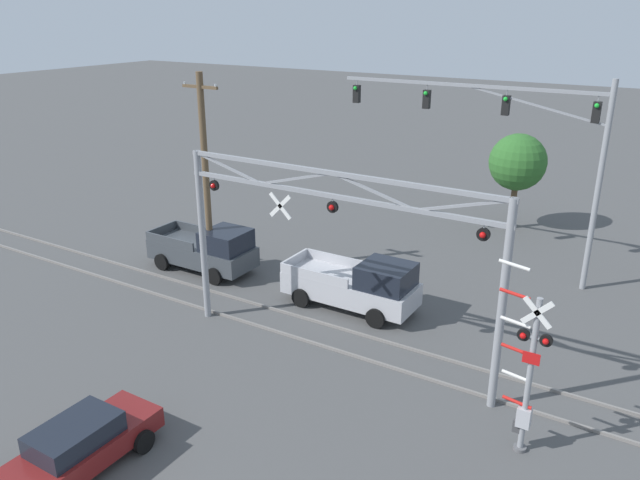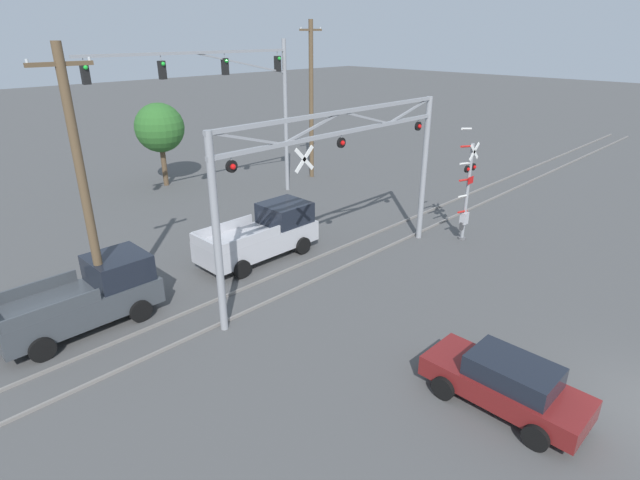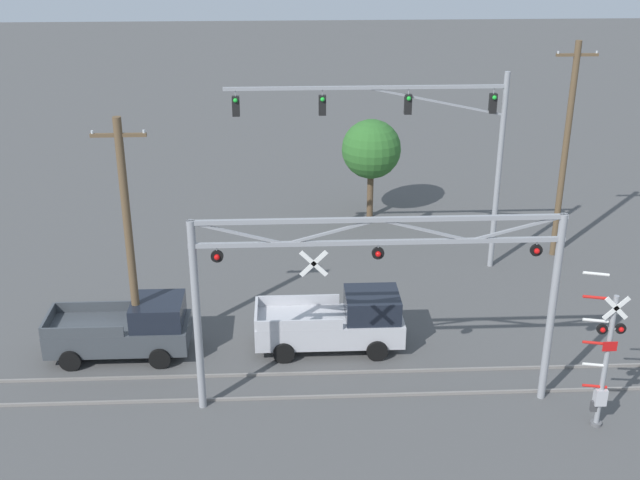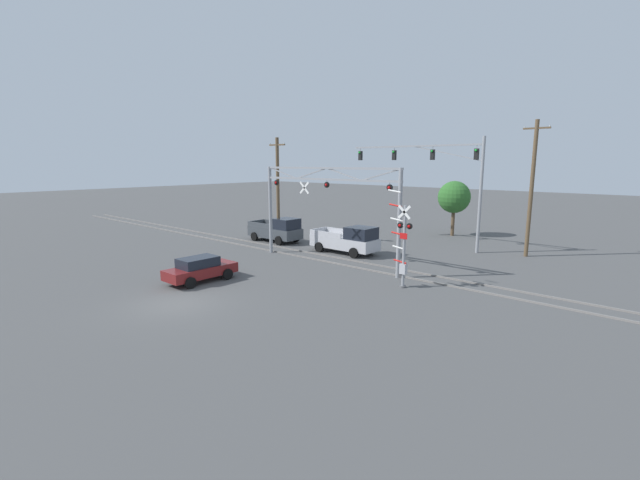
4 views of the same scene
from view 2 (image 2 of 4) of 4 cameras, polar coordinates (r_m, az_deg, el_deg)
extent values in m
cube|color=gray|center=(20.36, 1.61, -3.60)|extent=(80.00, 0.08, 0.10)
cube|color=gray|center=(21.27, -1.20, -2.39)|extent=(80.00, 0.08, 0.10)
cylinder|color=gray|center=(15.56, -11.71, 0.28)|extent=(0.25, 0.25, 6.52)
cylinder|color=gray|center=(23.24, 11.79, 7.75)|extent=(0.25, 0.25, 6.52)
cube|color=gray|center=(18.37, 2.46, 12.15)|extent=(11.41, 0.14, 0.14)
cube|color=gray|center=(18.25, 2.50, 14.42)|extent=(11.41, 0.14, 0.14)
cube|color=gray|center=(15.52, -8.22, 11.37)|extent=(2.81, 0.08, 0.81)
cube|color=gray|center=(17.32, -0.71, 12.76)|extent=(2.81, 0.08, 0.81)
cube|color=gray|center=(19.35, 5.36, 13.72)|extent=(2.81, 0.08, 0.81)
cube|color=gray|center=(21.55, 10.27, 14.38)|extent=(2.81, 0.08, 0.81)
cylinder|color=black|center=(15.30, -10.07, 8.29)|extent=(0.38, 0.10, 0.38)
sphere|color=red|center=(15.24, -9.92, 8.25)|extent=(0.18, 0.18, 0.18)
cylinder|color=gray|center=(15.24, -10.14, 9.16)|extent=(0.04, 0.04, 0.10)
cylinder|color=black|center=(18.44, 2.44, 11.05)|extent=(0.38, 0.10, 0.38)
sphere|color=red|center=(18.39, 2.61, 11.02)|extent=(0.18, 0.18, 0.18)
cylinder|color=gray|center=(18.39, 2.46, 11.78)|extent=(0.04, 0.04, 0.10)
cylinder|color=black|center=(22.21, 11.15, 12.65)|extent=(0.38, 0.10, 0.38)
sphere|color=red|center=(22.17, 11.31, 12.62)|extent=(0.18, 0.18, 0.18)
cylinder|color=gray|center=(22.17, 11.20, 13.26)|extent=(0.04, 0.04, 0.10)
cube|color=white|center=(17.07, -1.81, 9.21)|extent=(0.88, 0.03, 0.88)
cube|color=white|center=(17.07, -1.81, 9.21)|extent=(0.88, 0.03, 0.88)
cylinder|color=black|center=(17.05, -1.75, 9.20)|extent=(0.04, 0.04, 0.02)
cylinder|color=gray|center=(23.80, 16.47, 5.17)|extent=(0.16, 0.16, 4.54)
cylinder|color=#59595B|center=(24.53, 15.90, 0.22)|extent=(0.35, 0.35, 0.10)
cube|color=white|center=(23.28, 17.23, 9.62)|extent=(0.78, 0.03, 0.78)
cube|color=white|center=(23.28, 17.23, 9.62)|extent=(0.78, 0.03, 0.78)
cylinder|color=black|center=(23.27, 17.28, 9.60)|extent=(0.04, 0.04, 0.02)
cylinder|color=black|center=(23.25, 16.44, 7.78)|extent=(0.32, 0.09, 0.32)
sphere|color=red|center=(23.23, 16.57, 7.75)|extent=(0.16, 0.16, 0.16)
cylinder|color=black|center=(23.74, 17.11, 8.00)|extent=(0.32, 0.09, 0.32)
sphere|color=red|center=(23.71, 17.24, 7.97)|extent=(0.16, 0.16, 0.16)
cube|color=gray|center=(23.50, 16.78, 7.89)|extent=(0.64, 0.06, 0.06)
cube|color=red|center=(23.59, 16.84, 6.55)|extent=(0.44, 0.02, 0.32)
cube|color=#B2B2B7|center=(24.18, 16.15, 2.41)|extent=(0.36, 0.28, 0.56)
cylinder|color=red|center=(23.86, 15.98, 3.15)|extent=(0.78, 0.09, 0.19)
cylinder|color=white|center=(23.55, 16.06, 4.85)|extent=(0.78, 0.09, 0.19)
cylinder|color=red|center=(23.25, 16.14, 6.60)|extent=(0.78, 0.09, 0.19)
cylinder|color=white|center=(22.98, 16.23, 8.39)|extent=(0.78, 0.09, 0.19)
cylinder|color=red|center=(22.73, 16.32, 10.23)|extent=(0.78, 0.09, 0.19)
cylinder|color=white|center=(22.51, 16.41, 12.10)|extent=(0.78, 0.09, 0.19)
cube|color=#3F3F42|center=(24.18, 15.90, 1.56)|extent=(0.24, 0.12, 0.36)
cylinder|color=gray|center=(30.24, -3.94, 13.71)|extent=(0.24, 0.24, 8.73)
cube|color=gray|center=(26.43, -14.24, 20.03)|extent=(11.60, 0.14, 0.14)
cube|color=gray|center=(28.09, -8.82, 19.32)|extent=(5.81, 0.08, 1.28)
cylinder|color=gray|center=(24.06, -25.47, 18.07)|extent=(0.04, 0.04, 0.30)
cube|color=black|center=(24.10, -25.24, 16.76)|extent=(0.30, 0.26, 0.82)
sphere|color=green|center=(23.92, -25.21, 17.41)|extent=(0.18, 0.18, 0.18)
cylinder|color=gray|center=(25.55, -17.75, 19.27)|extent=(0.04, 0.04, 0.30)
cube|color=black|center=(25.58, -17.59, 18.03)|extent=(0.30, 0.26, 0.82)
sphere|color=green|center=(25.41, -17.48, 18.65)|extent=(0.18, 0.18, 0.18)
cylinder|color=gray|center=(27.40, -10.89, 20.06)|extent=(0.04, 0.04, 0.30)
cube|color=black|center=(27.43, -10.80, 18.89)|extent=(0.30, 0.26, 0.82)
sphere|color=green|center=(27.28, -10.63, 19.47)|extent=(0.18, 0.18, 0.18)
cylinder|color=gray|center=(29.57, -4.92, 20.52)|extent=(0.04, 0.04, 0.30)
cube|color=black|center=(29.59, -4.88, 19.44)|extent=(0.30, 0.26, 0.82)
sphere|color=green|center=(29.45, -4.67, 19.97)|extent=(0.18, 0.18, 0.18)
cube|color=#B7B7BC|center=(21.49, -7.10, -0.05)|extent=(5.36, 1.99, 0.87)
cube|color=black|center=(22.10, -4.05, 3.16)|extent=(1.95, 1.83, 0.89)
cube|color=#B7B7BC|center=(19.95, -7.88, 0.03)|extent=(3.02, 0.08, 0.40)
cube|color=#B7B7BC|center=(21.40, -11.02, 1.42)|extent=(3.02, 0.08, 0.40)
cube|color=#B7B7BC|center=(19.88, -13.11, -0.45)|extent=(0.10, 1.91, 0.40)
cylinder|color=black|center=(21.94, -2.01, -0.63)|extent=(0.76, 0.24, 0.76)
cylinder|color=black|center=(23.34, -5.40, 0.75)|extent=(0.76, 0.24, 0.76)
cylinder|color=black|center=(20.03, -8.96, -3.29)|extent=(0.76, 0.24, 0.76)
cylinder|color=black|center=(21.55, -12.17, -1.61)|extent=(0.76, 0.24, 0.76)
cube|color=#3D4247|center=(18.20, -25.81, -6.74)|extent=(5.01, 1.99, 0.87)
cube|color=black|center=(18.24, -22.09, -2.92)|extent=(1.82, 1.83, 0.89)
cube|color=#3D4247|center=(16.86, -28.19, -7.11)|extent=(2.79, 0.08, 0.40)
cube|color=#3D4247|center=(18.54, -30.07, -4.85)|extent=(2.79, 0.08, 0.40)
cylinder|color=black|center=(18.02, -19.84, -7.61)|extent=(0.76, 0.24, 0.76)
cylinder|color=black|center=(19.68, -22.47, -5.36)|extent=(0.76, 0.24, 0.76)
cylinder|color=black|center=(17.22, -29.19, -10.83)|extent=(0.76, 0.24, 0.76)
cylinder|color=black|center=(18.96, -31.05, -8.16)|extent=(0.76, 0.24, 0.76)
cube|color=maroon|center=(14.24, 20.26, -15.39)|extent=(1.62, 4.14, 0.58)
cube|color=black|center=(13.86, 21.21, -13.79)|extent=(1.38, 2.15, 0.55)
cylinder|color=black|center=(14.21, 13.94, -16.06)|extent=(0.24, 0.65, 0.65)
cylinder|color=black|center=(15.41, 17.25, -13.06)|extent=(0.24, 0.65, 0.65)
cylinder|color=black|center=(13.50, 23.47, -19.95)|extent=(0.24, 0.65, 0.65)
cylinder|color=black|center=(14.75, 26.04, -16.37)|extent=(0.24, 0.65, 0.65)
cylinder|color=brown|center=(16.86, -25.25, 4.51)|extent=(0.28, 0.28, 8.85)
cube|color=brown|center=(16.23, -27.58, 17.41)|extent=(1.80, 0.12, 0.12)
cylinder|color=silver|center=(15.98, -30.51, 17.19)|extent=(0.08, 0.08, 0.12)
cylinder|color=silver|center=(16.51, -24.87, 18.26)|extent=(0.08, 0.08, 0.12)
cylinder|color=brown|center=(33.15, -1.01, 15.46)|extent=(0.28, 0.28, 9.77)
cube|color=brown|center=(32.88, -1.06, 22.89)|extent=(1.80, 0.12, 0.12)
cylinder|color=silver|center=(32.32, -2.19, 23.06)|extent=(0.08, 0.08, 0.12)
cylinder|color=silver|center=(33.46, 0.03, 23.06)|extent=(0.08, 0.08, 0.12)
cylinder|color=brown|center=(33.27, -17.38, 8.17)|extent=(0.32, 0.32, 2.60)
sphere|color=#2D6628|center=(32.80, -17.87, 12.13)|extent=(2.98, 2.98, 2.98)
camera|label=1|loc=(23.27, 58.83, 17.92)|focal=35.00mm
camera|label=3|loc=(15.71, 97.39, 22.16)|focal=45.00mm
camera|label=4|loc=(33.24, 62.12, 6.89)|focal=24.00mm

